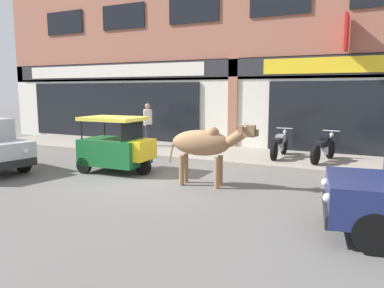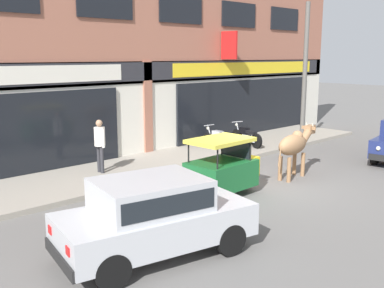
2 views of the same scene
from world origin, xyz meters
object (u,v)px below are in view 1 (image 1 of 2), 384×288
object	(u,v)px
motorcycle_1	(323,148)
pedestrian	(148,120)
auto_rickshaw	(117,148)
motorcycle_0	(279,145)
cow	(205,144)

from	to	relation	value
motorcycle_1	pedestrian	size ratio (longest dim) A/B	1.12
auto_rickshaw	pedestrian	bearing A→B (deg)	110.54
motorcycle_0	motorcycle_1	xyz separation A→B (m)	(1.34, -0.14, 0.00)
cow	motorcycle_0	distance (m)	3.92
motorcycle_1	pedestrian	xyz separation A→B (m)	(-6.36, 0.35, 0.60)
motorcycle_0	pedestrian	world-z (taller)	pedestrian
auto_rickshaw	motorcycle_0	size ratio (longest dim) A/B	1.11
auto_rickshaw	motorcycle_1	world-z (taller)	auto_rickshaw
auto_rickshaw	pedestrian	world-z (taller)	pedestrian
auto_rickshaw	motorcycle_0	world-z (taller)	auto_rickshaw
auto_rickshaw	cow	bearing A→B (deg)	-6.21
pedestrian	motorcycle_0	bearing A→B (deg)	-2.41
motorcycle_0	motorcycle_1	world-z (taller)	same
cow	motorcycle_0	xyz separation A→B (m)	(0.86, 3.79, -0.48)
auto_rickshaw	pedestrian	distance (m)	3.98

